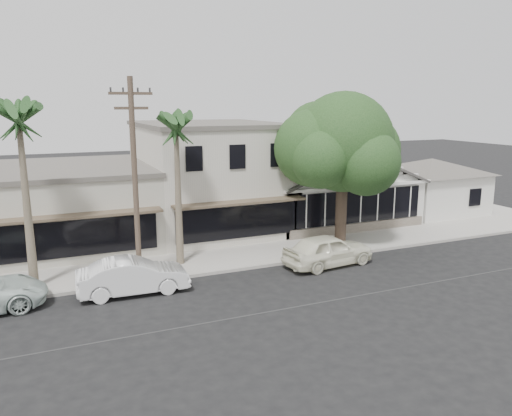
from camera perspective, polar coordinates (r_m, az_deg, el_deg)
name	(u,v)px	position (r m, az deg, el deg)	size (l,w,h in m)	color
ground	(376,293)	(22.11, 13.56, -9.39)	(140.00, 140.00, 0.00)	black
sidewalk_north	(155,268)	(24.82, -11.48, -6.73)	(90.00, 3.50, 0.15)	#9E9991
corner_shop	(326,183)	(34.19, 8.03, 2.89)	(10.40, 8.60, 5.10)	white
side_cottage	(430,193)	(38.51, 19.24, 1.66)	(6.00, 6.00, 3.00)	white
row_building_near	(209,178)	(31.70, -5.41, 3.41)	(8.00, 10.00, 6.50)	beige
row_building_midnear	(58,208)	(30.41, -21.71, 0.05)	(10.00, 10.00, 4.20)	#B6B3A3
utility_pole	(135,177)	(22.07, -13.68, 3.45)	(1.80, 0.24, 9.00)	brown
car_0	(328,250)	(24.95, 8.24, -4.78)	(1.88, 4.66, 1.59)	white
car_1	(133,276)	(21.83, -13.87, -7.57)	(1.61, 4.61, 1.52)	white
shade_tree	(340,145)	(28.16, 9.56, 7.12)	(7.72, 6.98, 8.57)	#4C3C2E
palm_east	(176,127)	(23.87, -9.14, 9.13)	(2.70, 2.70, 7.98)	#726651
palm_mid	(18,119)	(22.46, -25.51, 9.16)	(3.56, 3.56, 8.51)	#726651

